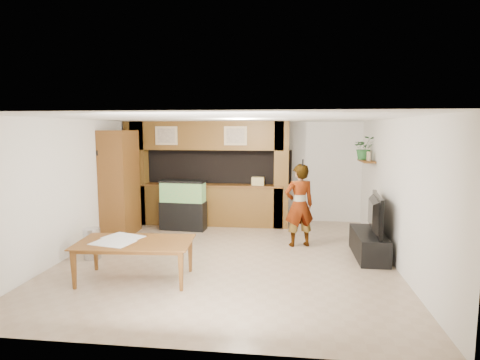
# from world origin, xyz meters

# --- Properties ---
(floor) EXTENTS (6.50, 6.50, 0.00)m
(floor) POSITION_xyz_m (0.00, 0.00, 0.00)
(floor) COLOR gray
(floor) RESTS_ON ground
(ceiling) EXTENTS (6.50, 6.50, 0.00)m
(ceiling) POSITION_xyz_m (0.00, 0.00, 2.60)
(ceiling) COLOR white
(ceiling) RESTS_ON wall_back
(wall_back) EXTENTS (6.00, 0.00, 6.00)m
(wall_back) POSITION_xyz_m (0.00, 3.25, 1.30)
(wall_back) COLOR silver
(wall_back) RESTS_ON floor
(wall_left) EXTENTS (0.00, 6.50, 6.50)m
(wall_left) POSITION_xyz_m (-3.00, 0.00, 1.30)
(wall_left) COLOR silver
(wall_left) RESTS_ON floor
(wall_right) EXTENTS (0.00, 6.50, 6.50)m
(wall_right) POSITION_xyz_m (3.00, 0.00, 1.30)
(wall_right) COLOR silver
(wall_right) RESTS_ON floor
(partition) EXTENTS (4.20, 0.99, 2.60)m
(partition) POSITION_xyz_m (-0.95, 2.64, 1.31)
(partition) COLOR brown
(partition) RESTS_ON floor
(wall_clock) EXTENTS (0.05, 0.25, 0.25)m
(wall_clock) POSITION_xyz_m (-2.97, 1.00, 1.90)
(wall_clock) COLOR black
(wall_clock) RESTS_ON wall_left
(wall_shelf) EXTENTS (0.25, 0.90, 0.04)m
(wall_shelf) POSITION_xyz_m (2.85, 1.95, 1.70)
(wall_shelf) COLOR brown
(wall_shelf) RESTS_ON wall_right
(pantry_cabinet) EXTENTS (0.60, 0.97, 2.38)m
(pantry_cabinet) POSITION_xyz_m (-2.70, 1.38, 1.19)
(pantry_cabinet) COLOR brown
(pantry_cabinet) RESTS_ON floor
(trash_can) EXTENTS (0.31, 0.31, 0.58)m
(trash_can) POSITION_xyz_m (-2.51, -0.40, 0.29)
(trash_can) COLOR #B2B2B7
(trash_can) RESTS_ON floor
(aquarium) EXTENTS (1.09, 0.41, 1.20)m
(aquarium) POSITION_xyz_m (-1.38, 1.95, 0.59)
(aquarium) COLOR black
(aquarium) RESTS_ON floor
(tv_stand) EXTENTS (0.52, 1.42, 0.47)m
(tv_stand) POSITION_xyz_m (2.65, 0.34, 0.24)
(tv_stand) COLOR black
(tv_stand) RESTS_ON floor
(television) EXTENTS (0.28, 1.27, 0.73)m
(television) POSITION_xyz_m (2.65, 0.34, 0.84)
(television) COLOR black
(television) RESTS_ON tv_stand
(photo_frame) EXTENTS (0.06, 0.15, 0.20)m
(photo_frame) POSITION_xyz_m (2.85, 1.73, 1.82)
(photo_frame) COLOR tan
(photo_frame) RESTS_ON wall_shelf
(potted_plant) EXTENTS (0.52, 0.46, 0.53)m
(potted_plant) POSITION_xyz_m (2.82, 2.11, 1.98)
(potted_plant) COLOR #245A27
(potted_plant) RESTS_ON wall_shelf
(person) EXTENTS (0.72, 0.59, 1.71)m
(person) POSITION_xyz_m (1.35, 0.90, 0.86)
(person) COLOR tan
(person) RESTS_ON floor
(microphone) EXTENTS (0.03, 0.09, 0.15)m
(microphone) POSITION_xyz_m (1.40, 0.74, 1.75)
(microphone) COLOR black
(microphone) RESTS_ON person
(dining_table) EXTENTS (1.88, 1.14, 0.64)m
(dining_table) POSITION_xyz_m (-1.30, -1.36, 0.32)
(dining_table) COLOR brown
(dining_table) RESTS_ON floor
(newspaper_a) EXTENTS (0.69, 0.57, 0.01)m
(newspaper_a) POSITION_xyz_m (-1.61, -1.45, 0.64)
(newspaper_a) COLOR silver
(newspaper_a) RESTS_ON dining_table
(newspaper_b) EXTENTS (0.72, 0.62, 0.01)m
(newspaper_b) POSITION_xyz_m (-1.58, -1.13, 0.64)
(newspaper_b) COLOR silver
(newspaper_b) RESTS_ON dining_table
(counter_box) EXTENTS (0.31, 0.22, 0.20)m
(counter_box) POSITION_xyz_m (0.38, 2.45, 1.14)
(counter_box) COLOR tan
(counter_box) RESTS_ON partition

